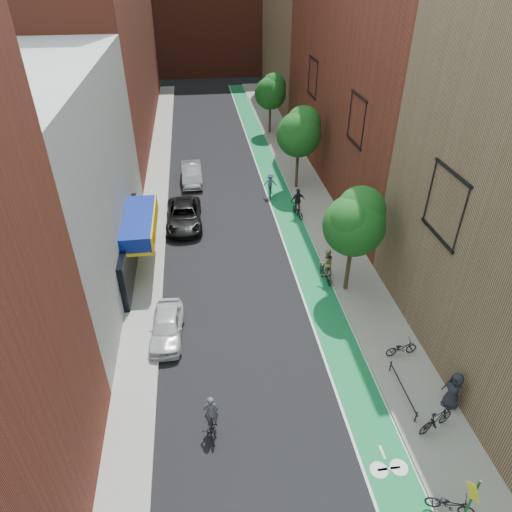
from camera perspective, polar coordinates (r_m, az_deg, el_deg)
name	(u,v)px	position (r m, az deg, el deg)	size (l,w,h in m)	color
ground	(282,458)	(19.60, 3.25, -23.89)	(160.00, 160.00, 0.00)	black
bike_lane	(273,179)	(40.34, 2.16, 9.55)	(2.00, 68.00, 0.01)	#167E3D
sidewalk_left	(157,185)	(39.96, -12.29, 8.64)	(2.00, 68.00, 0.15)	gray
sidewalk_right	(301,177)	(40.78, 5.68, 9.79)	(3.00, 68.00, 0.15)	gray
building_left_white	(41,184)	(27.79, -25.31, 8.16)	(8.00, 20.00, 12.00)	silver
building_left_far_red	(100,19)	(53.22, -18.95, 26.24)	(8.00, 36.00, 22.00)	maroon
building_right_mid_red	(380,39)	(39.38, 15.28, 24.65)	(8.00, 28.00, 22.00)	maroon
building_right_far_tan	(307,26)	(62.38, 6.40, 26.66)	(8.00, 20.00, 18.00)	#8C6B4C
building_far_closure	(201,2)	(82.52, -6.86, 29.04)	(30.00, 14.00, 20.00)	maroon
tree_near	(355,221)	(24.82, 12.29, 4.33)	(3.40, 3.36, 6.42)	#332619
tree_mid	(299,131)	(37.06, 5.45, 15.30)	(3.55, 3.53, 6.74)	#332619
tree_far	(271,91)	(50.38, 1.84, 19.93)	(3.30, 3.25, 6.21)	#332619
sign_pole	(469,504)	(17.96, 25.05, -26.25)	(0.13, 0.71, 3.00)	#194C26
parked_car_white	(167,326)	(23.89, -11.09, -8.64)	(1.60, 3.97, 1.35)	silver
parked_car_black	(184,216)	(33.29, -8.98, 5.00)	(2.47, 5.37, 1.49)	black
parked_car_silver	(192,174)	(39.91, -8.04, 10.17)	(1.64, 4.71, 1.55)	#9CA0A4
cyclist_lead	(212,421)	(19.80, -5.56, -19.79)	(0.60, 1.69, 1.99)	black
cyclist_lane_near	(326,267)	(27.45, 8.76, -1.40)	(0.95, 1.82, 2.14)	black
cyclist_lane_mid	(298,206)	(34.15, 5.24, 6.27)	(1.15, 1.82, 2.20)	black
cyclist_lane_far	(270,186)	(36.99, 1.78, 8.71)	(1.11, 1.63, 1.96)	black
parked_bike_near	(450,504)	(19.24, 23.10, -26.62)	(0.58, 1.66, 0.87)	black
parked_bike_mid	(436,420)	(21.03, 21.61, -18.50)	(0.51, 1.80, 1.08)	black
parked_bike_far	(402,348)	(23.60, 17.73, -10.88)	(0.56, 1.60, 0.84)	black
pedestrian	(453,390)	(21.77, 23.45, -15.15)	(0.93, 0.60, 1.90)	#22212A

